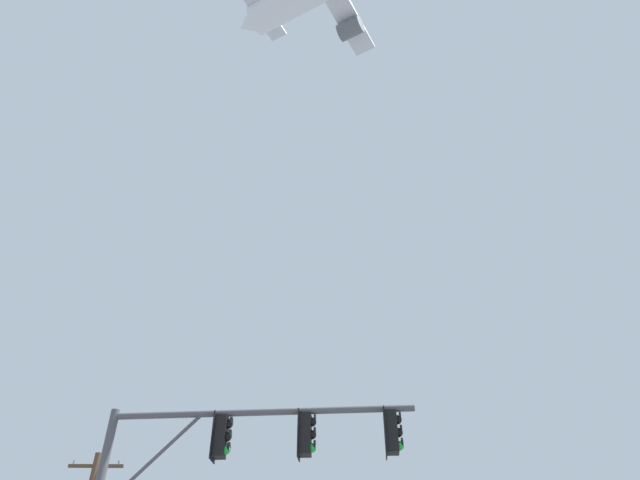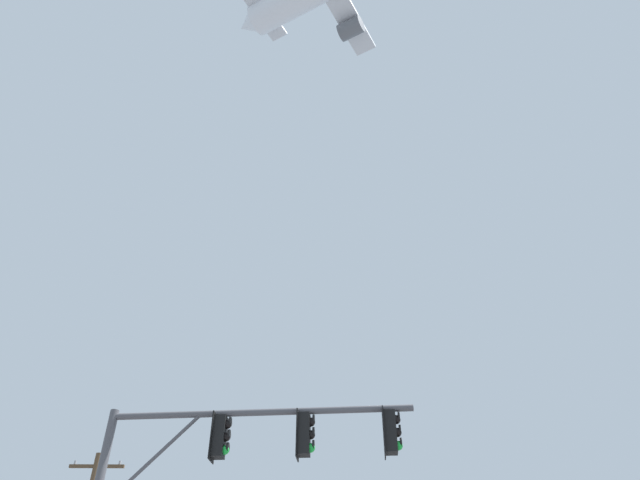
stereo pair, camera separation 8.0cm
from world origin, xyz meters
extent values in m
cylinder|color=#4C4C51|center=(-1.12, 7.53, 6.27)|extent=(6.83, 0.82, 0.15)
cylinder|color=#4C4C51|center=(-3.50, 7.76, 5.22)|extent=(2.11, 0.29, 2.15)
cube|color=black|center=(1.74, 7.25, 5.74)|extent=(0.29, 0.34, 0.90)
cylinder|color=black|center=(1.74, 7.25, 6.25)|extent=(0.05, 0.05, 0.12)
cube|color=black|center=(1.60, 7.26, 5.74)|extent=(0.07, 0.46, 1.04)
sphere|color=black|center=(1.89, 7.23, 6.01)|extent=(0.20, 0.20, 0.20)
cylinder|color=black|center=(1.95, 7.23, 6.07)|extent=(0.06, 0.21, 0.21)
sphere|color=black|center=(1.89, 7.23, 5.73)|extent=(0.20, 0.20, 0.20)
cylinder|color=black|center=(1.95, 7.23, 5.79)|extent=(0.06, 0.21, 0.21)
sphere|color=green|center=(1.89, 7.23, 5.45)|extent=(0.20, 0.20, 0.20)
cylinder|color=black|center=(1.95, 7.23, 5.51)|extent=(0.06, 0.21, 0.21)
cube|color=black|center=(-0.13, 7.43, 5.74)|extent=(0.29, 0.34, 0.90)
cylinder|color=black|center=(-0.13, 7.43, 6.25)|extent=(0.05, 0.05, 0.12)
cube|color=black|center=(-0.27, 7.45, 5.74)|extent=(0.07, 0.46, 1.04)
sphere|color=black|center=(0.01, 7.42, 6.01)|extent=(0.20, 0.20, 0.20)
cylinder|color=black|center=(0.08, 7.41, 6.07)|extent=(0.06, 0.21, 0.21)
sphere|color=black|center=(0.01, 7.42, 5.73)|extent=(0.20, 0.20, 0.20)
cylinder|color=black|center=(0.08, 7.41, 5.79)|extent=(0.06, 0.21, 0.21)
sphere|color=green|center=(0.01, 7.42, 5.45)|extent=(0.20, 0.20, 0.20)
cylinder|color=black|center=(0.08, 7.41, 5.51)|extent=(0.06, 0.21, 0.21)
cube|color=black|center=(-2.00, 7.62, 5.74)|extent=(0.29, 0.34, 0.90)
cylinder|color=black|center=(-2.00, 7.62, 6.25)|extent=(0.05, 0.05, 0.12)
cube|color=black|center=(-2.14, 7.63, 5.74)|extent=(0.07, 0.46, 1.04)
sphere|color=black|center=(-1.86, 7.60, 6.01)|extent=(0.20, 0.20, 0.20)
cylinder|color=black|center=(-1.79, 7.60, 6.07)|extent=(0.06, 0.21, 0.21)
sphere|color=black|center=(-1.86, 7.60, 5.73)|extent=(0.20, 0.20, 0.20)
cylinder|color=black|center=(-1.79, 7.60, 5.79)|extent=(0.06, 0.21, 0.21)
sphere|color=green|center=(-1.86, 7.60, 5.45)|extent=(0.20, 0.20, 0.20)
cylinder|color=black|center=(-1.79, 7.60, 5.51)|extent=(0.06, 0.21, 0.21)
cube|color=brown|center=(-8.61, 18.74, 8.08)|extent=(2.20, 0.12, 0.12)
cylinder|color=gray|center=(-9.51, 18.74, 8.20)|extent=(0.10, 0.10, 0.18)
cylinder|color=gray|center=(-7.71, 18.74, 8.20)|extent=(0.10, 0.10, 0.18)
cone|color=white|center=(-6.68, 27.49, 53.34)|extent=(3.01, 3.26, 2.64)
cylinder|color=#595B60|center=(3.55, 26.89, 51.94)|extent=(2.90, 2.69, 1.75)
cube|color=#B21E1E|center=(-4.91, 26.47, 55.09)|extent=(2.47, 1.57, 3.69)
cube|color=silver|center=(-5.08, 26.56, 53.63)|extent=(4.45, 5.92, 0.19)
camera|label=1|loc=(-0.04, -5.00, 1.73)|focal=31.67mm
camera|label=2|loc=(0.04, -5.00, 1.73)|focal=31.67mm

